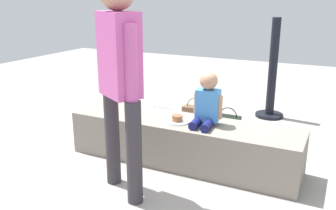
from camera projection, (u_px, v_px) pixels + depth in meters
name	position (u px, v px, depth m)	size (l,w,h in m)	color
ground_plane	(182.00, 162.00, 3.57)	(12.00, 12.00, 0.00)	gray
concrete_ledge	(182.00, 142.00, 3.51)	(2.20, 0.52, 0.42)	gray
child_seated	(207.00, 102.00, 3.29)	(0.28, 0.32, 0.48)	navy
adult_standing	(120.00, 69.00, 2.74)	(0.45, 0.36, 1.70)	#332D34
cake_plate	(177.00, 120.00, 3.41)	(0.22, 0.22, 0.07)	white
gift_bag	(161.00, 122.00, 4.18)	(0.21, 0.08, 0.37)	#B259BF
railing_post	(272.00, 80.00, 4.76)	(0.36, 0.36, 1.29)	black
water_bottle_near_gift	(127.00, 121.00, 4.42)	(0.07, 0.07, 0.21)	silver
party_cup_red	(163.00, 116.00, 4.75)	(0.08, 0.08, 0.12)	red
handbag_black_leather	(228.00, 124.00, 4.27)	(0.28, 0.13, 0.32)	black
handbag_brown_canvas	(195.00, 116.00, 4.50)	(0.31, 0.13, 0.36)	brown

